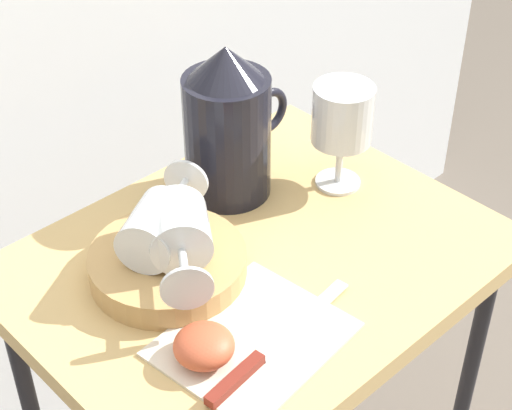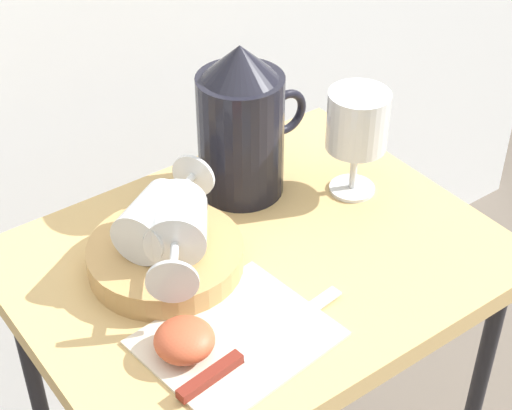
# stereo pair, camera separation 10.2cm
# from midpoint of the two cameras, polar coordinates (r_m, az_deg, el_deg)

# --- Properties ---
(table) EXTENTS (0.60, 0.47, 0.70)m
(table) POSITION_cam_midpoint_polar(r_m,az_deg,el_deg) (1.12, 2.63, -6.21)
(table) COLOR tan
(table) RESTS_ON ground_plane
(linen_napkin) EXTENTS (0.22, 0.19, 0.00)m
(linen_napkin) POSITION_cam_midpoint_polar(r_m,az_deg,el_deg) (0.96, 1.74, -9.16)
(linen_napkin) COLOR beige
(linen_napkin) RESTS_ON table
(basket_tray) EXTENTS (0.19, 0.19, 0.03)m
(basket_tray) POSITION_cam_midpoint_polar(r_m,az_deg,el_deg) (1.04, -3.38, -3.65)
(basket_tray) COLOR tan
(basket_tray) RESTS_ON table
(pitcher) EXTENTS (0.17, 0.12, 0.22)m
(pitcher) POSITION_cam_midpoint_polar(r_m,az_deg,el_deg) (1.13, 1.59, 4.80)
(pitcher) COLOR black
(pitcher) RESTS_ON table
(wine_glass_upright) EXTENTS (0.08, 0.08, 0.15)m
(wine_glass_upright) POSITION_cam_midpoint_polar(r_m,az_deg,el_deg) (1.13, 9.47, 5.25)
(wine_glass_upright) COLOR silver
(wine_glass_upright) RESTS_ON table
(wine_glass_tipped_near) EXTENTS (0.14, 0.16, 0.07)m
(wine_glass_tipped_near) POSITION_cam_midpoint_polar(r_m,az_deg,el_deg) (1.00, -2.55, -1.56)
(wine_glass_tipped_near) COLOR silver
(wine_glass_tipped_near) RESTS_ON basket_tray
(wine_glass_tipped_far) EXTENTS (0.16, 0.13, 0.07)m
(wine_glass_tipped_far) POSITION_cam_midpoint_polar(r_m,az_deg,el_deg) (1.01, -3.98, -1.08)
(wine_glass_tipped_far) COLOR silver
(wine_glass_tipped_far) RESTS_ON basket_tray
(apple_half_left) EXTENTS (0.07, 0.07, 0.04)m
(apple_half_left) POSITION_cam_midpoint_polar(r_m,az_deg,el_deg) (0.93, -1.73, -9.29)
(apple_half_left) COLOR #C15133
(apple_half_left) RESTS_ON linen_napkin
(knife) EXTENTS (0.24, 0.05, 0.01)m
(knife) POSITION_cam_midpoint_polar(r_m,az_deg,el_deg) (0.93, 2.05, -10.40)
(knife) COLOR silver
(knife) RESTS_ON linen_napkin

